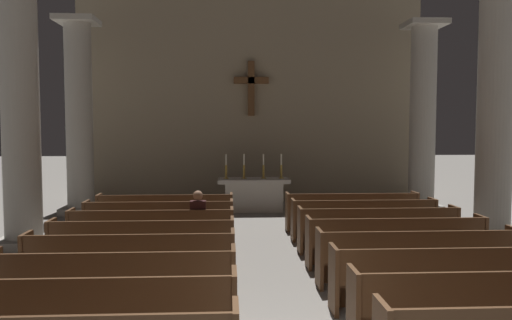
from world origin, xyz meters
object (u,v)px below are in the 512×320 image
at_px(candlestick_outer_right, 281,170).
at_px(pew_left_row_8, 166,213).
at_px(pew_right_row_3, 447,278).
at_px(column_right_third, 423,120).
at_px(candlestick_inner_left, 244,171).
at_px(pew_right_row_2, 488,306).
at_px(pew_left_row_3, 115,283).
at_px(pew_right_row_8, 352,211).
at_px(pew_right_row_4, 418,257).
at_px(candlestick_inner_right, 263,170).
at_px(pew_right_row_5, 395,242).
at_px(candlestick_outer_left, 226,171).
at_px(lone_worshipper, 198,220).
at_px(pew_left_row_5, 143,245).
at_px(column_left_second, 21,117).
at_px(column_right_second, 495,118).
at_px(column_left_third, 79,119).
at_px(pew_right_row_6, 378,229).
at_px(altar, 254,194).
at_px(pew_left_row_4, 131,261).
at_px(pew_left_row_2, 93,313).
at_px(pew_left_row_6, 152,232).
at_px(pew_right_row_7, 363,219).
at_px(pew_left_row_7, 159,221).

bearing_deg(candlestick_outer_right, pew_left_row_8, -136.89).
bearing_deg(pew_right_row_3, column_right_third, 71.44).
distance_m(column_right_third, candlestick_inner_left, 5.72).
relative_size(pew_right_row_2, column_right_third, 0.57).
bearing_deg(pew_left_row_3, pew_right_row_8, 50.63).
relative_size(pew_right_row_4, candlestick_inner_right, 4.43).
relative_size(pew_right_row_5, candlestick_outer_left, 4.43).
distance_m(candlestick_outer_left, lone_worshipper, 5.28).
distance_m(pew_left_row_5, column_left_second, 4.18).
distance_m(column_right_second, column_left_third, 11.26).
bearing_deg(pew_right_row_6, candlestick_inner_left, 116.61).
bearing_deg(column_left_second, altar, 40.59).
xyz_separation_m(pew_left_row_5, lone_worshipper, (0.94, 1.18, 0.22)).
relative_size(column_right_second, candlestick_outer_right, 7.73).
relative_size(pew_left_row_3, pew_left_row_5, 1.00).
bearing_deg(pew_right_row_4, pew_right_row_2, -90.00).
bearing_deg(pew_left_row_4, pew_left_row_2, -90.00).
bearing_deg(candlestick_outer_right, pew_right_row_6, -74.23).
xyz_separation_m(pew_left_row_4, column_right_second, (7.54, 3.08, 2.34)).
relative_size(pew_right_row_5, altar, 1.51).
bearing_deg(column_left_third, column_left_second, -90.00).
xyz_separation_m(pew_left_row_5, column_right_second, (7.54, 1.94, 2.34)).
bearing_deg(pew_left_row_8, pew_right_row_4, -44.28).
relative_size(pew_left_row_2, pew_right_row_8, 1.00).
relative_size(column_right_second, altar, 2.64).
relative_size(pew_right_row_6, candlestick_outer_right, 4.43).
relative_size(pew_left_row_6, column_left_third, 0.57).
bearing_deg(pew_right_row_8, pew_left_row_2, -124.36).
distance_m(pew_right_row_5, candlestick_outer_right, 6.62).
relative_size(pew_left_row_5, pew_left_row_8, 1.00).
distance_m(pew_left_row_6, altar, 5.76).
height_order(pew_right_row_6, candlestick_outer_left, candlestick_outer_left).
relative_size(pew_left_row_8, pew_right_row_7, 1.00).
bearing_deg(candlestick_inner_right, pew_left_row_6, -116.61).
distance_m(pew_left_row_6, column_left_second, 3.78).
distance_m(pew_left_row_4, pew_right_row_8, 6.53).
bearing_deg(candlestick_inner_left, pew_right_row_7, -57.40).
bearing_deg(candlestick_inner_right, column_right_third, -1.74).
bearing_deg(pew_right_row_8, pew_left_row_4, -135.72).
bearing_deg(pew_left_row_2, lone_worshipper, 78.39).
relative_size(pew_left_row_3, pew_left_row_6, 1.00).
xyz_separation_m(pew_left_row_6, candlestick_inner_right, (2.64, 5.26, 0.78)).
xyz_separation_m(pew_left_row_7, candlestick_outer_left, (1.49, 4.12, 0.78)).
xyz_separation_m(pew_right_row_3, candlestick_inner_right, (-2.04, 8.68, 0.78)).
height_order(pew_right_row_8, candlestick_outer_left, candlestick_outer_left).
relative_size(pew_right_row_5, column_right_second, 0.57).
height_order(altar, candlestick_inner_right, candlestick_inner_right).
bearing_deg(candlestick_outer_right, pew_left_row_6, -121.20).
bearing_deg(pew_left_row_8, column_left_third, 135.30).
bearing_deg(pew_right_row_8, pew_left_row_5, -143.82).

